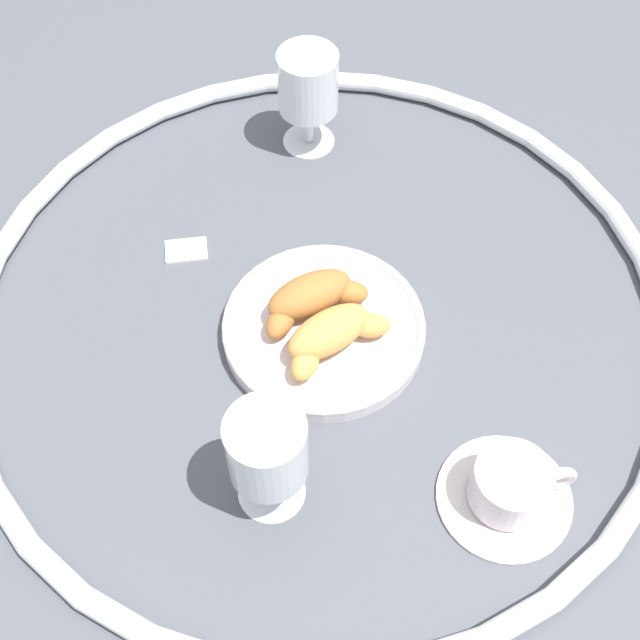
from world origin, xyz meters
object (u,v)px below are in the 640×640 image
croissant_large (311,297)px  sugar_packet (186,249)px  croissant_small (333,334)px  coffee_cup_near (510,488)px  juice_glass_right (308,86)px  pastry_plate (320,329)px  juice_glass_left (267,452)px

croissant_large → sugar_packet: croissant_large is taller
croissant_small → sugar_packet: bearing=-51.3°
coffee_cup_near → juice_glass_right: size_ratio=0.97×
croissant_small → juice_glass_right: bearing=-96.2°
coffee_cup_near → croissant_large: bearing=-59.2°
pastry_plate → sugar_packet: 0.20m
croissant_small → juice_glass_left: bearing=57.9°
juice_glass_left → juice_glass_right: same height
croissant_large → coffee_cup_near: size_ratio=0.96×
croissant_small → juice_glass_right: juice_glass_right is taller
croissant_large → juice_glass_right: bearing=-100.1°
pastry_plate → croissant_large: size_ratio=1.73×
croissant_large → sugar_packet: bearing=-44.2°
croissant_large → croissant_small: same height
coffee_cup_near → juice_glass_right: bearing=-79.4°
croissant_large → juice_glass_right: (-0.05, -0.28, 0.05)m
pastry_plate → sugar_packet: pastry_plate is taller
croissant_small → juice_glass_right: 0.34m
sugar_packet → juice_glass_left: bearing=102.3°
pastry_plate → coffee_cup_near: 0.27m
juice_glass_right → sugar_packet: juice_glass_right is taller
sugar_packet → coffee_cup_near: bearing=129.8°
coffee_cup_near → sugar_packet: bearing=-53.5°
croissant_small → coffee_cup_near: croissant_small is taller
croissant_large → coffee_cup_near: (-0.15, 0.25, -0.02)m
juice_glass_right → sugar_packet: size_ratio=2.80×
pastry_plate → juice_glass_left: size_ratio=1.62×
croissant_large → juice_glass_left: size_ratio=0.93×
croissant_small → pastry_plate: bearing=-74.6°
juice_glass_right → juice_glass_left: bearing=75.1°
juice_glass_left → juice_glass_right: (-0.13, -0.48, 0.00)m
croissant_small → juice_glass_right: (-0.04, -0.33, 0.05)m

